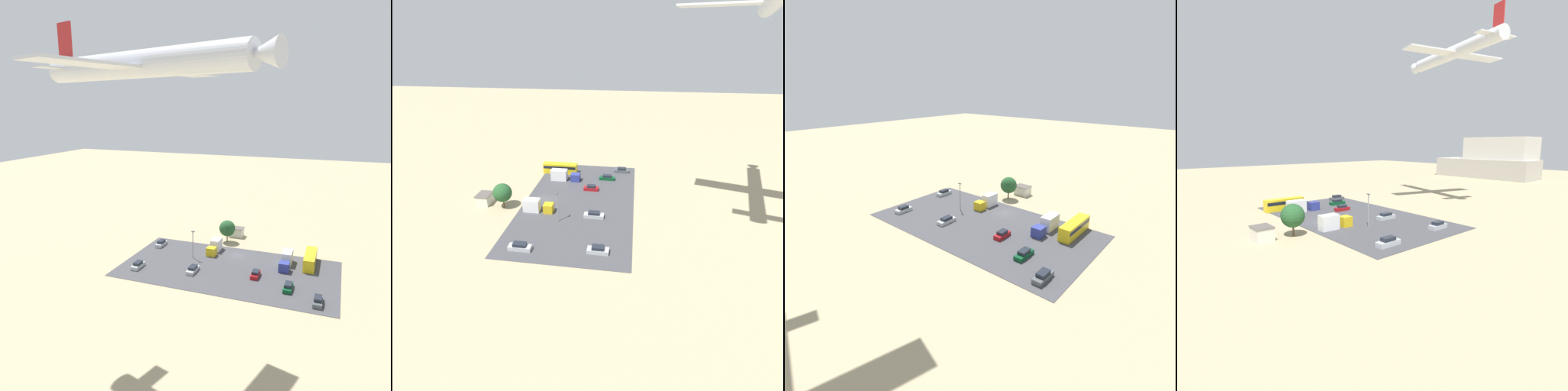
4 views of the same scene
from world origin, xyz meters
TOP-DOWN VIEW (x-y plane):
  - ground_plane at (0.00, 0.00)m, footprint 400.00×400.00m
  - parking_lot_surface at (0.00, 8.99)m, footprint 51.35×28.02m
  - shed_building at (4.44, -14.87)m, footprint 4.40×3.47m
  - bus at (-18.33, -0.26)m, footprint 2.60×10.56m
  - parked_car_0 at (20.62, 16.29)m, footprint 1.78×4.31m
  - parked_car_1 at (21.94, 0.73)m, footprint 1.71×4.64m
  - parked_car_2 at (-15.09, 14.83)m, footprint 1.74×4.65m
  - parked_car_3 at (-7.18, 11.09)m, footprint 1.70×4.10m
  - parked_car_4 at (7.29, 13.76)m, footprint 1.78×4.73m
  - parked_car_5 at (-21.44, 18.88)m, footprint 1.80×4.57m
  - parked_truck_0 at (-12.86, 2.03)m, footprint 2.39×8.65m
  - parked_truck_1 at (6.47, -0.48)m, footprint 2.32×7.30m
  - tree_near_shed at (5.65, -9.23)m, footprint 4.64×4.64m
  - light_pole_lot_centre at (10.35, 5.82)m, footprint 0.90×0.28m

SIDE VIEW (x-z plane):
  - ground_plane at x=0.00m, z-range 0.00..0.00m
  - parking_lot_surface at x=0.00m, z-range 0.00..0.08m
  - parked_car_4 at x=7.29m, z-range -0.04..1.42m
  - parked_car_2 at x=-15.09m, z-range -0.05..1.47m
  - parked_car_0 at x=20.62m, z-range -0.05..1.48m
  - parked_car_3 at x=-7.18m, z-range -0.05..1.49m
  - parked_car_5 at x=-21.44m, z-range -0.05..1.53m
  - parked_car_1 at x=21.94m, z-range -0.05..1.54m
  - shed_building at x=4.44m, z-range 0.01..2.70m
  - parked_truck_1 at x=6.47m, z-range -0.05..3.11m
  - parked_truck_0 at x=-12.86m, z-range -0.06..3.15m
  - bus at x=-18.33m, z-range 0.20..3.30m
  - tree_near_shed at x=5.65m, z-range 0.87..7.28m
  - light_pole_lot_centre at x=10.35m, z-range 0.50..7.79m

